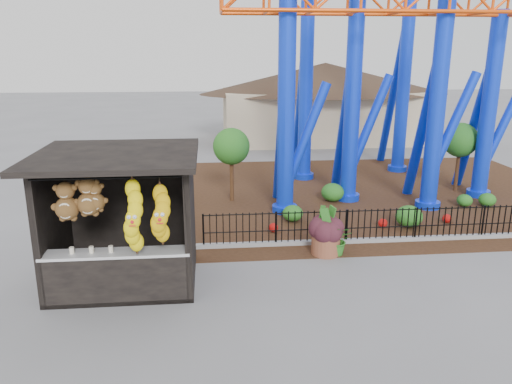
{
  "coord_description": "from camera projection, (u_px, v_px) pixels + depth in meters",
  "views": [
    {
      "loc": [
        -0.99,
        -9.86,
        5.21
      ],
      "look_at": [
        0.1,
        1.5,
        2.0
      ],
      "focal_mm": 35.0,
      "sensor_mm": 36.0,
      "label": 1
    }
  ],
  "objects": [
    {
      "name": "ground",
      "position": [
        258.0,
        298.0,
        10.95
      ],
      "size": [
        120.0,
        120.0,
        0.0
      ],
      "primitive_type": "plane",
      "color": "slate",
      "rests_on": "ground"
    },
    {
      "name": "roller_coaster",
      "position": [
        379.0,
        16.0,
        17.56
      ],
      "size": [
        11.0,
        6.37,
        10.82
      ],
      "color": "#0E34EE",
      "rests_on": "ground"
    },
    {
      "name": "potted_plant",
      "position": [
        338.0,
        240.0,
        13.18
      ],
      "size": [
        0.97,
        0.91,
        0.86
      ],
      "primitive_type": "imported",
      "rotation": [
        0.0,
        0.0,
        -0.39
      ],
      "color": "#1D591A",
      "rests_on": "ground"
    },
    {
      "name": "pavilion",
      "position": [
        325.0,
        89.0,
        29.83
      ],
      "size": [
        15.0,
        15.0,
        4.8
      ],
      "color": "#BFAD8C",
      "rests_on": "ground"
    },
    {
      "name": "planter_foliage",
      "position": [
        327.0,
        221.0,
        13.09
      ],
      "size": [
        0.7,
        0.7,
        0.64
      ],
      "primitive_type": "ellipsoid",
      "color": "#36151E",
      "rests_on": "terracotta_planter"
    },
    {
      "name": "picket_fence",
      "position": [
        419.0,
        224.0,
        14.14
      ],
      "size": [
        12.2,
        0.06,
        1.0
      ],
      "primitive_type": null,
      "color": "black",
      "rests_on": "ground"
    },
    {
      "name": "mulch_bed",
      "position": [
        342.0,
        194.0,
        18.98
      ],
      "size": [
        18.0,
        12.0,
        0.02
      ],
      "primitive_type": "cube",
      "color": "#331E11",
      "rests_on": "ground"
    },
    {
      "name": "landscaping",
      "position": [
        382.0,
        205.0,
        16.54
      ],
      "size": [
        8.19,
        3.77,
        0.66
      ],
      "color": "#24601C",
      "rests_on": "mulch_bed"
    },
    {
      "name": "curb",
      "position": [
        387.0,
        240.0,
        14.18
      ],
      "size": [
        18.0,
        0.18,
        0.12
      ],
      "primitive_type": "cube",
      "color": "gray",
      "rests_on": "ground"
    },
    {
      "name": "prize_booth",
      "position": [
        121.0,
        223.0,
        11.12
      ],
      "size": [
        3.5,
        3.4,
        3.12
      ],
      "color": "black",
      "rests_on": "ground"
    },
    {
      "name": "terracotta_planter",
      "position": [
        326.0,
        243.0,
        13.26
      ],
      "size": [
        0.95,
        0.95,
        0.6
      ],
      "primitive_type": "cylinder",
      "rotation": [
        0.0,
        0.0,
        0.29
      ],
      "color": "brown",
      "rests_on": "ground"
    }
  ]
}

